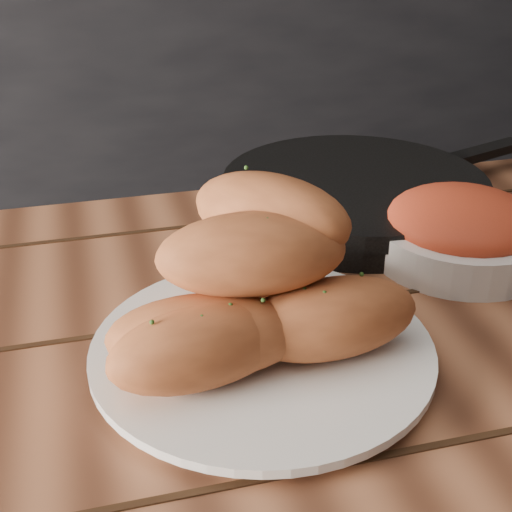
{
  "coord_description": "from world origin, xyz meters",
  "views": [
    {
      "loc": [
        0.25,
        -0.18,
        1.11
      ],
      "look_at": [
        0.38,
        0.3,
        0.84
      ],
      "focal_mm": 50.0,
      "sensor_mm": 36.0,
      "label": 1
    }
  ],
  "objects_px": {
    "table": "(299,477)",
    "skillet": "(355,194)",
    "bread_rolls": "(251,292)",
    "plate": "(262,353)",
    "bowl": "(462,230)"
  },
  "relations": [
    {
      "from": "table",
      "to": "skillet",
      "type": "bearing_deg",
      "value": 61.22
    },
    {
      "from": "bread_rolls",
      "to": "skillet",
      "type": "xyz_separation_m",
      "value": [
        0.2,
        0.26,
        -0.05
      ]
    },
    {
      "from": "plate",
      "to": "bread_rolls",
      "type": "height_order",
      "value": "bread_rolls"
    },
    {
      "from": "plate",
      "to": "bowl",
      "type": "xyz_separation_m",
      "value": [
        0.25,
        0.13,
        0.02
      ]
    },
    {
      "from": "bread_rolls",
      "to": "plate",
      "type": "bearing_deg",
      "value": 9.03
    },
    {
      "from": "plate",
      "to": "bowl",
      "type": "distance_m",
      "value": 0.28
    },
    {
      "from": "table",
      "to": "bowl",
      "type": "distance_m",
      "value": 0.31
    },
    {
      "from": "skillet",
      "to": "bowl",
      "type": "distance_m",
      "value": 0.15
    },
    {
      "from": "table",
      "to": "plate",
      "type": "xyz_separation_m",
      "value": [
        -0.03,
        0.03,
        0.12
      ]
    },
    {
      "from": "skillet",
      "to": "bowl",
      "type": "bearing_deg",
      "value": -65.22
    },
    {
      "from": "table",
      "to": "bread_rolls",
      "type": "distance_m",
      "value": 0.19
    },
    {
      "from": "plate",
      "to": "bowl",
      "type": "height_order",
      "value": "bowl"
    },
    {
      "from": "plate",
      "to": "bread_rolls",
      "type": "relative_size",
      "value": 1.1
    },
    {
      "from": "plate",
      "to": "bowl",
      "type": "relative_size",
      "value": 1.54
    },
    {
      "from": "bread_rolls",
      "to": "bowl",
      "type": "xyz_separation_m",
      "value": [
        0.26,
        0.13,
        -0.04
      ]
    }
  ]
}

